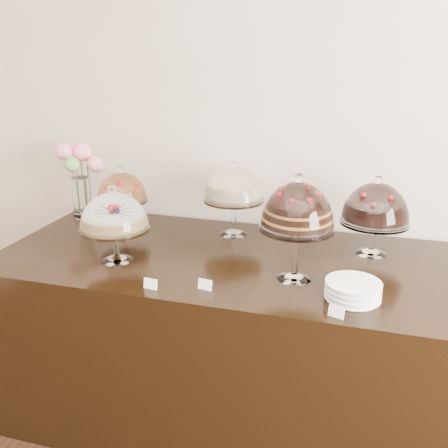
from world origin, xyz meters
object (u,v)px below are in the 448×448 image
(display_counter, at_px, (227,338))
(cake_stand_dark_choco, at_px, (376,207))
(cake_stand_sugar_sponge, at_px, (114,215))
(cake_stand_cheesecake, at_px, (234,187))
(flower_vase, at_px, (80,174))
(plate_stack, at_px, (353,290))
(cake_stand_choco_layer, at_px, (297,210))
(cake_stand_fruit_tart, at_px, (122,190))

(display_counter, height_order, cake_stand_dark_choco, cake_stand_dark_choco)
(cake_stand_sugar_sponge, bearing_deg, cake_stand_cheesecake, 48.68)
(display_counter, xyz_separation_m, cake_stand_sugar_sponge, (-0.48, -0.19, 0.67))
(flower_vase, relative_size, plate_stack, 2.03)
(display_counter, relative_size, cake_stand_sugar_sponge, 6.09)
(cake_stand_choco_layer, bearing_deg, plate_stack, -26.18)
(flower_vase, bearing_deg, cake_stand_choco_layer, -21.08)
(display_counter, relative_size, cake_stand_fruit_tart, 6.21)
(cake_stand_sugar_sponge, xyz_separation_m, cake_stand_choco_layer, (0.83, 0.03, 0.09))
(cake_stand_sugar_sponge, height_order, cake_stand_dark_choco, cake_stand_dark_choco)
(display_counter, xyz_separation_m, cake_stand_dark_choco, (0.66, 0.23, 0.69))
(plate_stack, bearing_deg, cake_stand_dark_choco, 82.61)
(display_counter, bearing_deg, plate_stack, -25.12)
(cake_stand_sugar_sponge, distance_m, cake_stand_fruit_tart, 0.44)
(cake_stand_dark_choco, distance_m, flower_vase, 1.66)
(cake_stand_fruit_tart, distance_m, plate_stack, 1.36)
(cake_stand_fruit_tart, relative_size, flower_vase, 0.82)
(cake_stand_sugar_sponge, bearing_deg, plate_stack, -4.85)
(display_counter, distance_m, cake_stand_choco_layer, 0.85)
(cake_stand_cheesecake, distance_m, flower_vase, 0.94)
(cake_stand_sugar_sponge, xyz_separation_m, cake_stand_dark_choco, (1.15, 0.42, 0.02))
(display_counter, distance_m, flower_vase, 1.27)
(cake_stand_fruit_tart, distance_m, flower_vase, 0.37)
(plate_stack, bearing_deg, display_counter, 154.88)
(flower_vase, bearing_deg, cake_stand_dark_choco, -4.47)
(cake_stand_cheesecake, xyz_separation_m, cake_stand_dark_choco, (0.71, -0.08, -0.02))
(cake_stand_choco_layer, distance_m, plate_stack, 0.39)
(cake_stand_sugar_sponge, bearing_deg, cake_stand_dark_choco, 20.00)
(cake_stand_sugar_sponge, bearing_deg, flower_vase, 132.77)
(cake_stand_cheesecake, bearing_deg, display_counter, -80.75)
(cake_stand_cheesecake, height_order, plate_stack, cake_stand_cheesecake)
(cake_stand_dark_choco, bearing_deg, plate_stack, -97.39)
(cake_stand_sugar_sponge, xyz_separation_m, flower_vase, (-0.51, 0.55, 0.03))
(cake_stand_cheesecake, relative_size, cake_stand_dark_choco, 1.04)
(cake_stand_dark_choco, bearing_deg, cake_stand_fruit_tart, -179.52)
(cake_stand_choco_layer, relative_size, flower_vase, 1.07)
(display_counter, xyz_separation_m, cake_stand_cheesecake, (-0.05, 0.31, 0.71))
(cake_stand_sugar_sponge, distance_m, plate_stack, 1.10)
(cake_stand_dark_choco, bearing_deg, cake_stand_choco_layer, -129.32)
(cake_stand_sugar_sponge, xyz_separation_m, cake_stand_fruit_tart, (-0.17, 0.41, -0.00))
(cake_stand_dark_choco, bearing_deg, flower_vase, 175.53)
(cake_stand_dark_choco, bearing_deg, cake_stand_sugar_sponge, -160.00)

